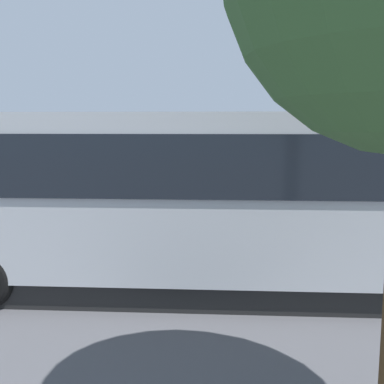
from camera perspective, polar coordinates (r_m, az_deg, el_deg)
ground_plane at (r=14.36m, az=7.92°, el=-4.24°), size 80.00×80.00×0.00m
tour_bus at (r=8.62m, az=1.62°, el=-1.31°), size 10.46×2.97×3.25m
spectator_far_left at (r=11.61m, az=10.26°, el=-2.00°), size 0.58×0.34×1.75m
spectator_left at (r=11.53m, az=4.22°, el=-2.23°), size 0.57×0.31×1.67m
spectator_centre at (r=11.39m, az=-1.28°, el=-1.92°), size 0.57×0.32×1.79m
spectator_right at (r=11.88m, az=-6.05°, el=-1.58°), size 0.58×0.34×1.78m
spectator_far_right at (r=11.66m, az=-11.84°, el=-2.20°), size 0.58×0.35×1.69m
parked_motorcycle_silver at (r=10.94m, az=4.61°, el=-5.52°), size 2.05×0.58×0.99m
stunt_motorcycle at (r=16.78m, az=-1.51°, el=1.15°), size 2.00×0.58×1.75m
traffic_cone at (r=16.18m, az=3.95°, el=-1.68°), size 0.34×0.34×0.63m
bay_line_a at (r=16.41m, az=21.03°, el=-3.15°), size 0.16×4.98×0.01m
bay_line_b at (r=15.64m, az=10.76°, el=-3.28°), size 0.16×4.60×0.01m
bay_line_c at (r=15.41m, az=-0.17°, el=-3.30°), size 0.16×4.99×0.01m
bay_line_d at (r=15.75m, az=-11.03°, el=-3.20°), size 0.15×4.37×0.01m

